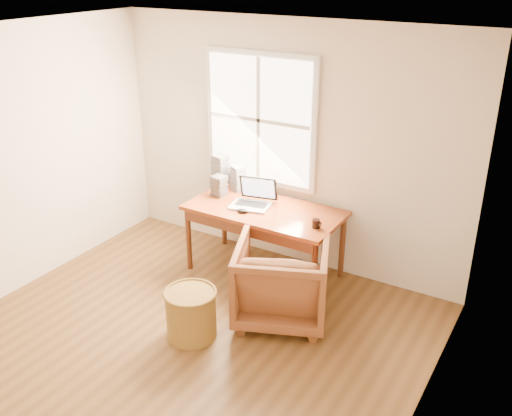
% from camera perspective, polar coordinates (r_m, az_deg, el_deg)
% --- Properties ---
extents(room_shell, '(4.04, 4.54, 2.64)m').
position_cam_1_polar(room_shell, '(4.41, -10.05, -0.69)').
color(room_shell, brown).
rests_on(room_shell, ground).
extents(desk, '(1.60, 0.80, 0.04)m').
position_cam_1_polar(desk, '(5.86, 0.87, -0.24)').
color(desk, brown).
rests_on(desk, room_shell).
extents(armchair, '(1.09, 1.10, 0.78)m').
position_cam_1_polar(armchair, '(5.29, 2.58, -7.31)').
color(armchair, brown).
rests_on(armchair, room_shell).
extents(wicker_stool, '(0.55, 0.55, 0.45)m').
position_cam_1_polar(wicker_stool, '(5.16, -6.50, -10.51)').
color(wicker_stool, brown).
rests_on(wicker_stool, room_shell).
extents(laptop, '(0.46, 0.47, 0.28)m').
position_cam_1_polar(laptop, '(5.83, -0.62, 1.38)').
color(laptop, silver).
rests_on(laptop, desk).
extents(mouse, '(0.12, 0.08, 0.04)m').
position_cam_1_polar(mouse, '(5.76, -1.37, -0.29)').
color(mouse, black).
rests_on(mouse, desk).
extents(coffee_mug, '(0.09, 0.09, 0.09)m').
position_cam_1_polar(coffee_mug, '(5.46, 6.02, -1.57)').
color(coffee_mug, black).
rests_on(coffee_mug, desk).
extents(cd_stack_a, '(0.18, 0.17, 0.28)m').
position_cam_1_polar(cd_stack_a, '(6.27, -1.81, 2.98)').
color(cd_stack_a, '#AFB3BB').
rests_on(cd_stack_a, desk).
extents(cd_stack_b, '(0.16, 0.15, 0.22)m').
position_cam_1_polar(cd_stack_b, '(6.15, -3.72, 2.24)').
color(cd_stack_b, black).
rests_on(cd_stack_b, desk).
extents(cd_stack_c, '(0.18, 0.16, 0.36)m').
position_cam_1_polar(cd_stack_c, '(6.39, -3.61, 3.73)').
color(cd_stack_c, '#A6A4B2').
rests_on(cd_stack_c, desk).
extents(cd_stack_d, '(0.17, 0.16, 0.17)m').
position_cam_1_polar(cd_stack_d, '(6.27, -0.49, 2.47)').
color(cd_stack_d, silver).
rests_on(cd_stack_d, desk).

